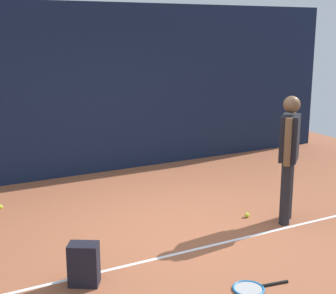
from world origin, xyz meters
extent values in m
plane|color=#9E5638|center=(0.00, 0.00, 0.00)|extent=(12.00, 12.00, 0.00)
cube|color=#141E38|center=(0.00, 3.00, 1.50)|extent=(10.00, 0.10, 2.99)
cube|color=white|center=(0.00, -0.65, 0.00)|extent=(9.00, 0.05, 0.00)
cylinder|color=black|center=(1.43, -0.37, 0.42)|extent=(0.14, 0.14, 0.85)
cylinder|color=black|center=(1.26, -0.53, 0.42)|extent=(0.14, 0.14, 0.85)
cube|color=black|center=(1.34, -0.45, 1.15)|extent=(0.44, 0.43, 0.60)
sphere|color=brown|center=(1.34, -0.45, 1.59)|extent=(0.22, 0.22, 0.22)
cylinder|color=brown|center=(1.51, -0.31, 1.14)|extent=(0.09, 0.09, 0.62)
cylinder|color=brown|center=(1.18, -0.60, 1.14)|extent=(0.09, 0.09, 0.62)
cylinder|color=black|center=(0.08, -1.74, 0.01)|extent=(0.30, 0.08, 0.03)
torus|color=#1E72BF|center=(-0.21, -1.70, 0.01)|extent=(0.37, 0.37, 0.02)
cylinder|color=#B2B2B2|center=(-0.21, -1.70, 0.01)|extent=(0.32, 0.32, 0.00)
cube|color=black|center=(-1.61, -0.82, 0.22)|extent=(0.36, 0.33, 0.44)
cube|color=black|center=(-1.54, -0.70, 0.14)|extent=(0.23, 0.18, 0.20)
sphere|color=#CCE033|center=(-1.98, 1.83, 0.03)|extent=(0.07, 0.07, 0.07)
sphere|color=#CCE033|center=(0.96, -0.11, 0.03)|extent=(0.07, 0.07, 0.07)
camera|label=1|loc=(-3.02, -5.25, 2.51)|focal=52.81mm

